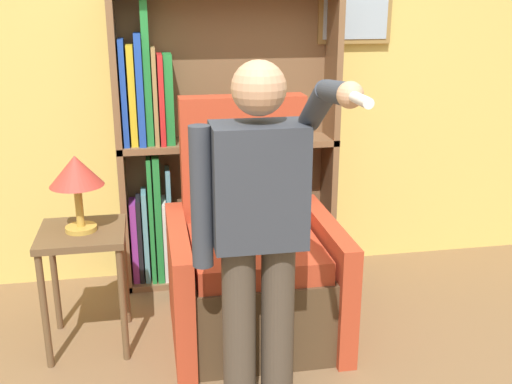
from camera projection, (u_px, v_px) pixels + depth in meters
wall_back at (225, 67)px, 3.87m from camera, size 8.00×0.11×2.80m
bookcase at (201, 148)px, 3.84m from camera, size 1.40×0.28×1.88m
armchair at (252, 264)px, 3.38m from camera, size 0.92×0.90×1.30m
person_standing at (259, 225)px, 2.54m from camera, size 0.54×0.78×1.60m
side_table at (84, 252)px, 3.17m from camera, size 0.44×0.44×0.67m
table_lamp at (76, 175)px, 3.03m from camera, size 0.28×0.28×0.40m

